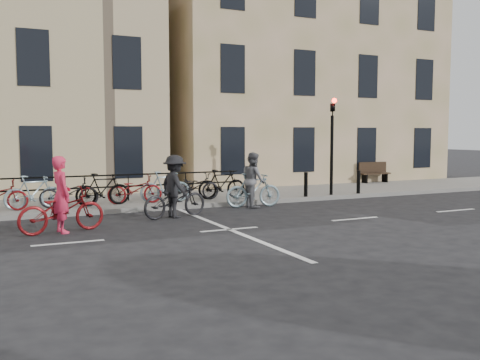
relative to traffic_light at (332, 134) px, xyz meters
name	(u,v)px	position (x,y,z in m)	size (l,w,h in m)	color
ground	(229,230)	(-6.20, -4.34, -2.45)	(120.00, 120.00, 0.00)	black
sidewalk	(43,207)	(-10.20, 1.66, -2.38)	(46.00, 4.00, 0.15)	slate
building_east	(283,65)	(2.80, 8.66, 3.70)	(14.00, 10.00, 12.00)	tan
traffic_light	(332,134)	(0.00, 0.00, 0.00)	(0.18, 0.30, 3.90)	black
bollard_east	(306,184)	(-1.20, -0.09, -1.85)	(0.14, 0.14, 0.90)	black
bollard_west	(358,182)	(1.20, -0.09, -1.85)	(0.14, 0.14, 0.90)	black
bench	(374,171)	(4.80, 3.39, -1.78)	(1.60, 0.41, 0.97)	black
parked_bikes	(85,191)	(-9.02, 0.70, -1.81)	(11.45, 1.23, 1.05)	black
cyclist_pink	(62,206)	(-10.16, -2.94, -1.79)	(2.27, 1.20, 1.92)	maroon
cyclist_grey	(253,185)	(-3.75, -0.85, -1.70)	(1.97, 0.97, 1.86)	#7C98A3
cyclist_dark	(175,193)	(-6.84, -1.84, -1.72)	(2.19, 1.33, 1.85)	black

